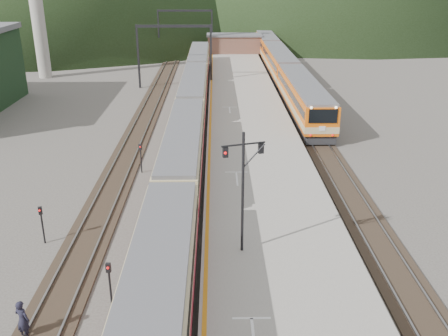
{
  "coord_description": "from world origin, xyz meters",
  "views": [
    {
      "loc": [
        2.37,
        -9.64,
        14.47
      ],
      "look_at": [
        2.9,
        21.51,
        2.0
      ],
      "focal_mm": 40.0,
      "sensor_mm": 36.0,
      "label": 1
    }
  ],
  "objects_px": {
    "main_train": "(190,118)",
    "second_train": "(279,62)",
    "worker": "(23,320)",
    "signal_mast": "(243,180)"
  },
  "relations": [
    {
      "from": "signal_mast",
      "to": "second_train",
      "type": "bearing_deg",
      "value": 80.96
    },
    {
      "from": "worker",
      "to": "second_train",
      "type": "bearing_deg",
      "value": -84.24
    },
    {
      "from": "main_train",
      "to": "worker",
      "type": "relative_size",
      "value": 40.28
    },
    {
      "from": "main_train",
      "to": "second_train",
      "type": "relative_size",
      "value": 1.21
    },
    {
      "from": "second_train",
      "to": "worker",
      "type": "distance_m",
      "value": 57.1
    },
    {
      "from": "main_train",
      "to": "worker",
      "type": "distance_m",
      "value": 27.36
    },
    {
      "from": "main_train",
      "to": "signal_mast",
      "type": "bearing_deg",
      "value": -80.31
    },
    {
      "from": "main_train",
      "to": "second_train",
      "type": "height_order",
      "value": "second_train"
    },
    {
      "from": "second_train",
      "to": "signal_mast",
      "type": "height_order",
      "value": "signal_mast"
    },
    {
      "from": "main_train",
      "to": "second_train",
      "type": "xyz_separation_m",
      "value": [
        11.5,
        27.7,
        0.18
      ]
    }
  ]
}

